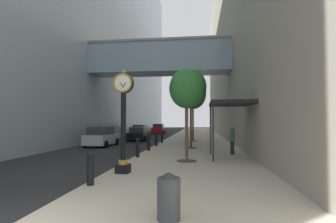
% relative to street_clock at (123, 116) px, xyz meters
% --- Properties ---
extents(ground_plane, '(110.00, 110.00, 0.00)m').
position_rel_street_clock_xyz_m(ground_plane, '(-0.77, 21.10, -2.52)').
color(ground_plane, '#262628').
rests_on(ground_plane, ground).
extents(sidewalk_right, '(7.00, 80.00, 0.14)m').
position_rel_street_clock_xyz_m(sidewalk_right, '(2.73, 24.10, -2.45)').
color(sidewalk_right, '#BCB29E').
rests_on(sidewalk_right, ground).
extents(building_block_left, '(23.52, 80.00, 36.38)m').
position_rel_street_clock_xyz_m(building_block_left, '(-12.42, 24.05, 15.61)').
color(building_block_left, '#93A8B7').
rests_on(building_block_left, ground).
extents(building_block_right, '(9.00, 80.00, 28.83)m').
position_rel_street_clock_xyz_m(building_block_right, '(10.73, 24.10, 11.89)').
color(building_block_right, '#A89E89').
rests_on(building_block_right, ground).
extents(street_clock, '(0.84, 0.55, 4.34)m').
position_rel_street_clock_xyz_m(street_clock, '(0.00, 0.00, 0.00)').
color(street_clock, black).
rests_on(street_clock, sidewalk_right).
extents(bollard_nearest, '(0.25, 0.25, 1.13)m').
position_rel_street_clock_xyz_m(bollard_nearest, '(-0.49, -2.12, -1.79)').
color(bollard_nearest, black).
rests_on(bollard_nearest, sidewalk_right).
extents(bollard_third, '(0.25, 0.25, 1.13)m').
position_rel_street_clock_xyz_m(bollard_third, '(-0.49, 4.49, -1.79)').
color(bollard_third, black).
rests_on(bollard_third, sidewalk_right).
extents(bollard_fourth, '(0.25, 0.25, 1.13)m').
position_rel_street_clock_xyz_m(bollard_fourth, '(-0.49, 7.79, -1.79)').
color(bollard_fourth, black).
rests_on(bollard_fourth, sidewalk_right).
extents(bollard_fifth, '(0.25, 0.25, 1.13)m').
position_rel_street_clock_xyz_m(bollard_fifth, '(-0.49, 11.09, -1.79)').
color(bollard_fifth, black).
rests_on(bollard_fifth, sidewalk_right).
extents(bollard_sixth, '(0.25, 0.25, 1.13)m').
position_rel_street_clock_xyz_m(bollard_sixth, '(-0.49, 14.40, -1.79)').
color(bollard_sixth, black).
rests_on(bollard_sixth, sidewalk_right).
extents(street_tree_near, '(1.89, 1.89, 5.02)m').
position_rel_street_clock_xyz_m(street_tree_near, '(2.50, 3.41, 1.51)').
color(street_tree_near, '#333335').
rests_on(street_tree_near, sidewalk_right).
extents(street_tree_mid_near, '(2.53, 2.53, 6.33)m').
position_rel_street_clock_xyz_m(street_tree_mid_near, '(2.50, 10.05, 2.47)').
color(street_tree_mid_near, '#333335').
rests_on(street_tree_mid_near, sidewalk_right).
extents(street_tree_mid_far, '(2.79, 2.79, 6.59)m').
position_rel_street_clock_xyz_m(street_tree_mid_far, '(2.50, 16.68, 2.59)').
color(street_tree_mid_far, '#333335').
rests_on(street_tree_mid_far, sidewalk_right).
extents(trash_bin, '(0.53, 0.53, 1.05)m').
position_rel_street_clock_xyz_m(trash_bin, '(2.51, -4.78, -1.84)').
color(trash_bin, '#383D42').
rests_on(trash_bin, sidewalk_right).
extents(pedestrian_walking, '(0.44, 0.44, 1.74)m').
position_rel_street_clock_xyz_m(pedestrian_walking, '(5.30, 6.52, -1.45)').
color(pedestrian_walking, '#23232D').
rests_on(pedestrian_walking, sidewalk_right).
extents(storefront_awning, '(2.40, 3.60, 3.30)m').
position_rel_street_clock_xyz_m(storefront_awning, '(4.99, 4.99, 0.76)').
color(storefront_awning, black).
rests_on(storefront_awning, sidewalk_right).
extents(car_blue_near, '(1.94, 4.18, 1.73)m').
position_rel_street_clock_xyz_m(car_blue_near, '(-4.85, 23.68, -1.68)').
color(car_blue_near, navy).
rests_on(car_blue_near, ground).
extents(car_silver_mid, '(2.16, 4.07, 1.74)m').
position_rel_street_clock_xyz_m(car_silver_mid, '(-5.60, 11.65, -1.68)').
color(car_silver_mid, '#B7BABF').
rests_on(car_silver_mid, ground).
extents(car_black_far, '(2.13, 4.47, 1.57)m').
position_rel_street_clock_xyz_m(car_black_far, '(-3.76, 18.44, -1.75)').
color(car_black_far, black).
rests_on(car_black_far, ground).
extents(car_red_trailing, '(2.17, 4.71, 1.73)m').
position_rel_street_clock_xyz_m(car_red_trailing, '(-3.87, 33.30, -1.68)').
color(car_red_trailing, '#AD191E').
rests_on(car_red_trailing, ground).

